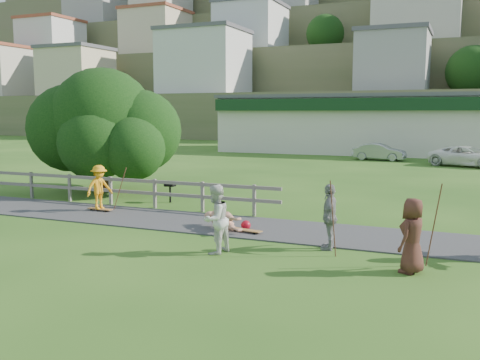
{
  "coord_description": "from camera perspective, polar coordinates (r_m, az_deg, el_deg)",
  "views": [
    {
      "loc": [
        8.65,
        -13.66,
        3.58
      ],
      "look_at": [
        2.02,
        2.0,
        1.41
      ],
      "focal_mm": 40.0,
      "sensor_mm": 36.0,
      "label": 1
    }
  ],
  "objects": [
    {
      "name": "ground",
      "position": [
        16.56,
        -9.21,
        -5.33
      ],
      "size": [
        260.0,
        260.0,
        0.0
      ],
      "primitive_type": "plane",
      "color": "#254F16",
      "rests_on": "ground"
    },
    {
      "name": "path",
      "position": [
        17.81,
        -6.64,
        -4.32
      ],
      "size": [
        34.0,
        3.0,
        0.04
      ],
      "primitive_type": "cube",
      "color": "#38383A",
      "rests_on": "ground"
    },
    {
      "name": "fence",
      "position": [
        21.72,
        -14.96,
        -0.55
      ],
      "size": [
        15.05,
        0.1,
        1.1
      ],
      "color": "#5F5954",
      "rests_on": "ground"
    },
    {
      "name": "strip_mall",
      "position": [
        48.83,
        17.56,
        5.75
      ],
      "size": [
        32.5,
        10.75,
        5.1
      ],
      "color": "silver",
      "rests_on": "ground"
    },
    {
      "name": "hillside",
      "position": [
        105.88,
        18.6,
        12.77
      ],
      "size": [
        220.0,
        67.0,
        47.5
      ],
      "color": "#4E5B36",
      "rests_on": "ground"
    },
    {
      "name": "skater_rider",
      "position": [
        19.86,
        -14.77,
        -1.03
      ],
      "size": [
        0.91,
        1.17,
        1.6
      ],
      "primitive_type": "imported",
      "rotation": [
        0.0,
        0.0,
        1.23
      ],
      "color": "orange",
      "rests_on": "ground"
    },
    {
      "name": "skater_fallen",
      "position": [
        16.27,
        -1.8,
        -4.29
      ],
      "size": [
        1.36,
        1.7,
        0.65
      ],
      "primitive_type": "imported",
      "rotation": [
        0.0,
        0.0,
        0.97
      ],
      "color": "tan",
      "rests_on": "ground"
    },
    {
      "name": "spectator_a",
      "position": [
        13.58,
        -2.65,
        -4.2
      ],
      "size": [
        0.83,
        0.98,
        1.77
      ],
      "primitive_type": "imported",
      "rotation": [
        0.0,
        0.0,
        4.51
      ],
      "color": "silver",
      "rests_on": "ground"
    },
    {
      "name": "spectator_b",
      "position": [
        14.16,
        9.54,
        -3.89
      ],
      "size": [
        0.54,
        1.06,
        1.74
      ],
      "primitive_type": "imported",
      "rotation": [
        0.0,
        0.0,
        4.83
      ],
      "color": "gray",
      "rests_on": "ground"
    },
    {
      "name": "spectator_c",
      "position": [
        12.55,
        17.92,
        -5.68
      ],
      "size": [
        0.8,
        0.97,
        1.7
      ],
      "primitive_type": "imported",
      "rotation": [
        0.0,
        0.0,
        4.34
      ],
      "color": "#4D271F",
      "rests_on": "ground"
    },
    {
      "name": "car_silver",
      "position": [
        41.22,
        14.65,
        2.92
      ],
      "size": [
        3.91,
        1.64,
        1.26
      ],
      "primitive_type": "imported",
      "rotation": [
        0.0,
        0.0,
        1.49
      ],
      "color": "#989B9F",
      "rests_on": "ground"
    },
    {
      "name": "car_white",
      "position": [
        38.29,
        23.1,
        2.33
      ],
      "size": [
        5.31,
        3.64,
        1.35
      ],
      "primitive_type": "imported",
      "rotation": [
        0.0,
        0.0,
        1.25
      ],
      "color": "white",
      "rests_on": "ground"
    },
    {
      "name": "tree",
      "position": [
        24.84,
        -14.36,
        3.84
      ],
      "size": [
        7.54,
        7.54,
        4.39
      ],
      "primitive_type": null,
      "color": "black",
      "rests_on": "ground"
    },
    {
      "name": "bbq",
      "position": [
        21.44,
        -7.46,
        -1.26
      ],
      "size": [
        0.4,
        0.3,
        0.86
      ],
      "primitive_type": null,
      "rotation": [
        0.0,
        0.0,
        -0.0
      ],
      "color": "black",
      "rests_on": "ground"
    },
    {
      "name": "longboard_rider",
      "position": [
        19.98,
        -14.7,
        -3.14
      ],
      "size": [
        1.02,
        0.3,
        0.11
      ],
      "primitive_type": null,
      "rotation": [
        0.0,
        0.0,
        -0.05
      ],
      "color": "olive",
      "rests_on": "ground"
    },
    {
      "name": "longboard_fallen",
      "position": [
        15.92,
        0.68,
        -5.53
      ],
      "size": [
        1.02,
        0.42,
        0.11
      ],
      "primitive_type": null,
      "rotation": [
        0.0,
        0.0,
        -0.18
      ],
      "color": "olive",
      "rests_on": "ground"
    },
    {
      "name": "helmet",
      "position": [
        16.39,
        0.62,
        -4.83
      ],
      "size": [
        0.3,
        0.3,
        0.3
      ],
      "primitive_type": "sphere",
      "color": "maroon",
      "rests_on": "ground"
    },
    {
      "name": "pole_rider",
      "position": [
        19.81,
        -12.7,
        -0.81
      ],
      "size": [
        0.03,
        0.03,
        1.72
      ],
      "primitive_type": "cylinder",
      "color": "#563122",
      "rests_on": "ground"
    },
    {
      "name": "pole_spec_left",
      "position": [
        13.48,
        9.89,
        -4.07
      ],
      "size": [
        0.03,
        0.03,
        1.92
      ],
      "primitive_type": "cylinder",
      "color": "#563122",
      "rests_on": "ground"
    },
    {
      "name": "pole_spec_right",
      "position": [
        13.17,
        19.98,
        -4.53
      ],
      "size": [
        0.03,
        0.03,
        1.98
      ],
      "primitive_type": "cylinder",
      "color": "#563122",
      "rests_on": "ground"
    }
  ]
}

